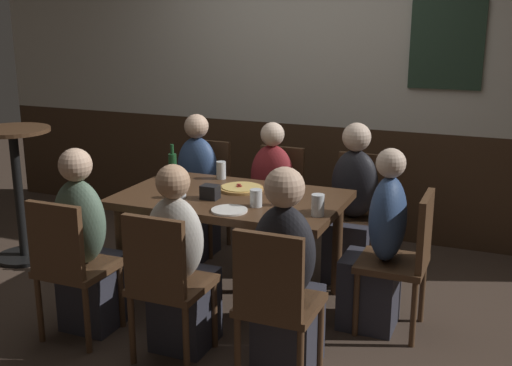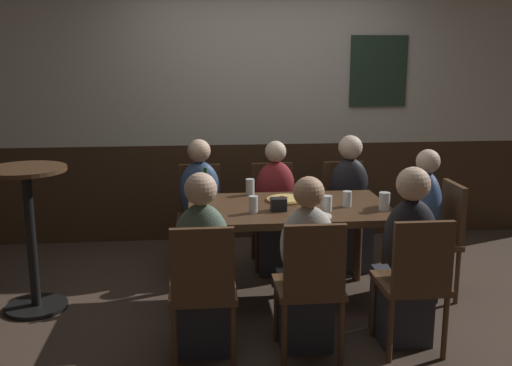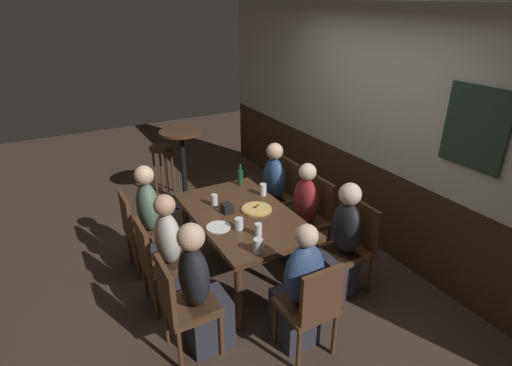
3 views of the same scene
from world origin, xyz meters
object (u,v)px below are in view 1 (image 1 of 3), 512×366
Objects in this scene: chair_left_near at (70,262)px; plate_white_large at (229,210)px; person_right_near at (286,287)px; highball_clear at (181,189)px; person_mid_near at (180,273)px; beer_bottle_green at (173,164)px; side_bar_table at (18,184)px; person_right_far at (352,214)px; condiment_caddy at (210,192)px; chair_right_far at (357,206)px; chair_mid_near at (165,279)px; tumbler_water at (256,199)px; chair_mid_far at (277,197)px; beer_glass_half at (318,206)px; person_mid_far at (270,207)px; pizza at (241,188)px; chair_head_east at (405,255)px; beer_glass_tall at (288,197)px; chair_right_near at (275,299)px; tumbler_short at (221,171)px; person_head_east at (378,254)px; person_left_far at (195,196)px; chair_left_far at (205,189)px; person_left_near at (87,254)px.

plate_white_large is at bearing 35.33° from chair_left_near.
person_right_near is 1.10m from highball_clear.
person_mid_near is 4.61× the size of beer_bottle_green.
side_bar_table is at bearing 171.95° from highball_clear.
plate_white_large is at bearing -116.70° from person_right_far.
condiment_caddy is (-0.73, -0.82, 0.30)m from person_right_far.
person_right_far is 1.16m from plate_white_large.
chair_right_far and chair_mid_near have the same top height.
tumbler_water reaches higher than condiment_caddy.
chair_mid_far is 1.11m from highball_clear.
highball_clear is 0.93m from beer_glass_half.
person_mid_far is 0.62m from pizza.
chair_head_east is 0.84× the size of side_bar_table.
beer_glass_tall is (-0.73, -0.06, 0.30)m from chair_head_east.
chair_right_near is at bearing -14.35° from person_mid_near.
person_right_near is 10.52× the size of condiment_caddy.
beer_bottle_green is (-0.84, 0.44, 0.05)m from tumbler_water.
chair_right_far is at bearing 120.33° from chair_head_east.
person_mid_far is 9.80× the size of beer_glass_tall.
chair_mid_far is 0.90m from beer_bottle_green.
highball_clear is 0.54m from tumbler_short.
highball_clear is at bearing -8.05° from side_bar_table.
chair_mid_far is 3.65× the size of beer_bottle_green.
person_right_far is at bearing 43.42° from highball_clear.
person_right_far is 9.07× the size of tumbler_short.
side_bar_table is (-1.85, -0.10, -0.14)m from pizza.
beer_bottle_green reaches higher than pizza.
person_head_east is 1.01× the size of person_left_far.
person_head_east reaches higher than person_mid_near.
person_mid_far reaches higher than chair_right_far.
chair_left_far is 0.99m from pizza.
beer_glass_half is (0.65, 0.50, 0.33)m from person_mid_near.
beer_glass_tall is (-0.23, 0.80, 0.30)m from chair_right_near.
person_left_far is 3.79× the size of pizza.
chair_left_near reaches higher than beer_glass_half.
beer_glass_half reaches higher than tumbler_water.
chair_right_near is at bearing -90.00° from chair_right_far.
beer_bottle_green reaches higher than tumbler_short.
person_right_far is 10.60× the size of tumbler_water.
person_mid_far is at bearing 112.37° from chair_right_near.
chair_right_near is at bearing -45.26° from condiment_caddy.
person_mid_far is (0.64, 1.39, -0.02)m from person_left_near.
chair_right_near is at bearing -90.00° from person_right_near.
beer_glass_half is (-0.49, -0.19, 0.30)m from chair_head_east.
person_right_far is (1.28, -0.16, -0.01)m from chair_left_far.
chair_left_far is 0.67m from beer_bottle_green.
person_left_near reaches higher than chair_right_far.
person_left_near is at bearing -148.64° from tumbler_water.
pizza is at bearing 57.45° from chair_left_near.
condiment_caddy is (-0.09, 0.74, 0.29)m from chair_mid_near.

